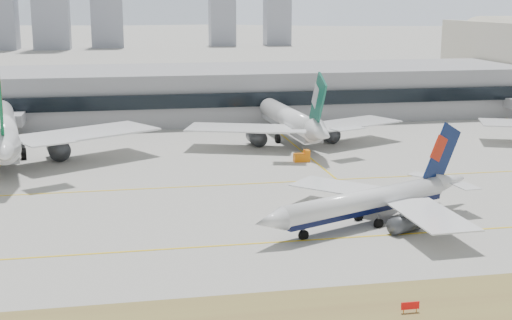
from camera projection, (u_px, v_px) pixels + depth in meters
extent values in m
plane|color=#9C9B92|center=(239.00, 234.00, 110.28)|extent=(3000.00, 3000.00, 0.00)
cube|color=yellow|center=(244.00, 244.00, 105.48)|extent=(360.00, 0.45, 0.04)
cube|color=yellow|center=(213.00, 185.00, 139.03)|extent=(360.00, 0.45, 0.04)
cylinder|color=white|center=(365.00, 201.00, 113.91)|extent=(31.43, 16.49, 3.58)
cube|color=black|center=(365.00, 207.00, 114.12)|extent=(30.61, 15.73, 1.61)
cone|color=white|center=(269.00, 221.00, 103.44)|extent=(6.02, 5.30, 3.58)
cone|color=white|center=(449.00, 181.00, 124.90)|extent=(8.11, 6.21, 3.58)
cube|color=white|center=(343.00, 187.00, 124.34)|extent=(18.30, 18.12, 0.21)
cube|color=white|center=(424.00, 175.00, 127.83)|extent=(5.72, 5.86, 0.14)
cylinder|color=#3F4247|center=(348.00, 204.00, 121.09)|extent=(6.08, 4.66, 2.69)
cube|color=#3F4247|center=(348.00, 198.00, 120.86)|extent=(2.19, 1.16, 1.25)
cube|color=white|center=(430.00, 215.00, 108.38)|extent=(8.64, 17.90, 0.21)
cube|color=white|center=(465.00, 186.00, 120.35)|extent=(3.67, 5.31, 0.14)
cylinder|color=#3F4247|center=(405.00, 224.00, 110.46)|extent=(6.08, 4.66, 2.69)
cube|color=#3F4247|center=(405.00, 217.00, 110.22)|extent=(2.19, 1.16, 1.25)
cube|color=#0A1943|center=(442.00, 155.00, 122.55)|extent=(8.23, 3.86, 11.22)
cube|color=#B31F0B|center=(439.00, 148.00, 121.78)|extent=(3.82, 1.97, 4.81)
cylinder|color=#3F4247|center=(304.00, 232.00, 107.64)|extent=(0.43, 0.43, 2.15)
cylinder|color=black|center=(304.00, 235.00, 107.73)|extent=(1.73, 1.22, 1.61)
cylinder|color=#3F4247|center=(379.00, 221.00, 113.17)|extent=(0.43, 0.43, 2.15)
cylinder|color=black|center=(379.00, 224.00, 113.27)|extent=(1.73, 1.22, 1.61)
cylinder|color=#3F4247|center=(359.00, 214.00, 116.91)|extent=(0.43, 0.43, 2.15)
cylinder|color=black|center=(359.00, 216.00, 117.01)|extent=(1.73, 1.22, 1.61)
cylinder|color=white|center=(2.00, 128.00, 160.63)|extent=(14.40, 49.69, 6.52)
cube|color=slate|center=(2.00, 136.00, 161.03)|extent=(13.28, 48.56, 2.93)
cone|color=white|center=(0.00, 110.00, 186.66)|extent=(7.65, 8.48, 6.52)
cone|color=white|center=(4.00, 150.00, 132.86)|extent=(8.20, 11.86, 6.52)
cube|color=white|center=(85.00, 133.00, 160.13)|extent=(34.19, 28.51, 0.39)
cube|color=white|center=(50.00, 143.00, 137.48)|extent=(10.31, 8.44, 0.26)
cylinder|color=#3F4247|center=(58.00, 148.00, 161.93)|extent=(6.15, 8.90, 4.89)
cube|color=#3F4247|center=(58.00, 139.00, 161.50)|extent=(1.04, 3.46, 2.28)
cube|color=#0C5630|center=(1.00, 107.00, 134.30)|extent=(2.78, 13.55, 17.48)
cube|color=#C83A0B|center=(0.00, 96.00, 135.14)|extent=(1.70, 6.18, 7.48)
cylinder|color=#3F4247|center=(2.00, 136.00, 178.93)|extent=(0.78, 0.78, 3.91)
cylinder|color=black|center=(2.00, 140.00, 179.11)|extent=(1.60, 3.08, 2.93)
cylinder|color=#3F4247|center=(23.00, 151.00, 161.94)|extent=(0.78, 0.78, 3.91)
cylinder|color=black|center=(24.00, 154.00, 162.12)|extent=(1.60, 3.08, 2.93)
cylinder|color=white|center=(290.00, 119.00, 181.93)|extent=(7.59, 40.36, 5.31)
cube|color=slate|center=(290.00, 124.00, 182.25)|extent=(6.75, 39.51, 2.39)
cone|color=white|center=(266.00, 106.00, 203.81)|extent=(5.65, 6.42, 5.31)
cone|color=white|center=(321.00, 133.00, 158.58)|extent=(5.81, 9.20, 5.31)
cube|color=white|center=(351.00, 123.00, 179.93)|extent=(28.02, 21.44, 0.32)
cube|color=white|center=(348.00, 129.00, 161.71)|extent=(8.34, 6.33, 0.21)
cylinder|color=#3F4247|center=(329.00, 133.00, 181.94)|extent=(4.36, 6.90, 3.98)
cube|color=#3F4247|center=(329.00, 127.00, 181.60)|extent=(0.56, 2.80, 1.86)
cube|color=white|center=(240.00, 128.00, 173.12)|extent=(27.87, 19.23, 0.32)
cube|color=white|center=(289.00, 131.00, 158.43)|extent=(8.18, 5.66, 0.21)
cylinder|color=#3F4247|center=(256.00, 137.00, 177.40)|extent=(4.36, 6.90, 3.98)
cube|color=#3F4247|center=(256.00, 131.00, 177.06)|extent=(0.56, 2.80, 1.86)
cube|color=#145946|center=(318.00, 103.00, 159.84)|extent=(1.11, 11.11, 14.23)
cube|color=#B1B4BC|center=(316.00, 96.00, 160.55)|extent=(0.87, 5.03, 6.09)
cylinder|color=#3F4247|center=(274.00, 125.00, 197.28)|extent=(0.64, 0.64, 3.18)
cylinder|color=black|center=(274.00, 127.00, 197.43)|extent=(1.06, 2.44, 2.39)
cylinder|color=#3F4247|center=(278.00, 136.00, 180.98)|extent=(0.64, 0.64, 3.18)
cylinder|color=black|center=(278.00, 139.00, 181.12)|extent=(1.06, 2.44, 2.39)
cylinder|color=#3F4247|center=(304.00, 135.00, 182.62)|extent=(0.64, 0.64, 3.18)
cylinder|color=black|center=(303.00, 138.00, 182.76)|extent=(1.06, 2.44, 2.39)
cube|color=gray|center=(177.00, 93.00, 218.87)|extent=(280.00, 42.00, 15.00)
cube|color=black|center=(183.00, 101.00, 198.16)|extent=(280.00, 1.20, 4.00)
cube|color=beige|center=(478.00, 61.00, 256.75)|extent=(2.00, 57.00, 27.90)
cube|color=red|center=(410.00, 306.00, 82.12)|extent=(2.20, 0.15, 0.90)
cylinder|color=orange|center=(403.00, 311.00, 82.11)|extent=(0.10, 0.10, 0.50)
cylinder|color=orange|center=(416.00, 310.00, 82.41)|extent=(0.10, 0.10, 0.50)
cube|color=orange|center=(302.00, 158.00, 159.70)|extent=(3.50, 2.00, 1.80)
cube|color=orange|center=(307.00, 152.00, 159.66)|extent=(1.20, 1.80, 1.00)
cylinder|color=black|center=(297.00, 161.00, 158.84)|extent=(0.70, 0.30, 0.70)
cylinder|color=black|center=(295.00, 159.00, 160.37)|extent=(0.70, 0.30, 0.70)
cylinder|color=black|center=(308.00, 160.00, 159.28)|extent=(0.70, 0.30, 0.70)
cylinder|color=black|center=(306.00, 159.00, 160.81)|extent=(0.70, 0.30, 0.70)
cube|color=gray|center=(106.00, 1.00, 543.76)|extent=(24.00, 21.60, 70.00)
cube|color=gray|center=(222.00, 11.00, 566.67)|extent=(20.00, 18.00, 55.00)
cube|color=gray|center=(277.00, 15.00, 575.68)|extent=(20.00, 18.00, 48.00)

